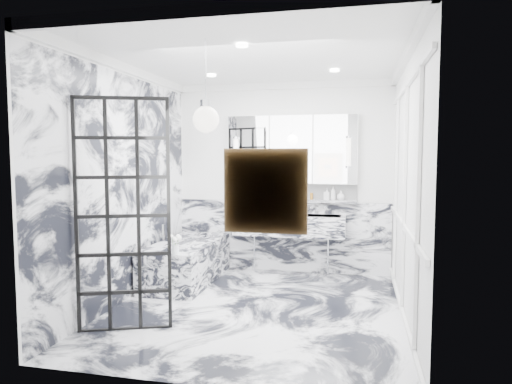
% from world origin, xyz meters
% --- Properties ---
extents(floor, '(3.60, 3.60, 0.00)m').
position_xyz_m(floor, '(0.00, 0.00, 0.00)').
color(floor, white).
rests_on(floor, ground).
extents(ceiling, '(3.60, 3.60, 0.00)m').
position_xyz_m(ceiling, '(0.00, 0.00, 2.80)').
color(ceiling, white).
rests_on(ceiling, wall_back).
extents(wall_back, '(3.60, 0.00, 3.60)m').
position_xyz_m(wall_back, '(0.00, 1.80, 1.40)').
color(wall_back, white).
rests_on(wall_back, floor).
extents(wall_front, '(3.60, 0.00, 3.60)m').
position_xyz_m(wall_front, '(0.00, -1.80, 1.40)').
color(wall_front, white).
rests_on(wall_front, floor).
extents(wall_left, '(0.00, 3.60, 3.60)m').
position_xyz_m(wall_left, '(-1.60, 0.00, 1.40)').
color(wall_left, white).
rests_on(wall_left, floor).
extents(wall_right, '(0.00, 3.60, 3.60)m').
position_xyz_m(wall_right, '(1.60, 0.00, 1.40)').
color(wall_right, white).
rests_on(wall_right, floor).
extents(marble_clad_back, '(3.18, 0.05, 1.05)m').
position_xyz_m(marble_clad_back, '(0.00, 1.78, 0.53)').
color(marble_clad_back, white).
rests_on(marble_clad_back, floor).
extents(marble_clad_left, '(0.02, 3.56, 2.68)m').
position_xyz_m(marble_clad_left, '(-1.59, 0.00, 1.34)').
color(marble_clad_left, white).
rests_on(marble_clad_left, floor).
extents(panel_molding, '(0.03, 3.40, 2.30)m').
position_xyz_m(panel_molding, '(1.58, 0.00, 1.30)').
color(panel_molding, white).
rests_on(panel_molding, floor).
extents(soap_bottle_a, '(0.08, 0.08, 0.20)m').
position_xyz_m(soap_bottle_a, '(0.76, 1.71, 1.19)').
color(soap_bottle_a, '#8C5919').
rests_on(soap_bottle_a, ledge).
extents(soap_bottle_b, '(0.10, 0.10, 0.17)m').
position_xyz_m(soap_bottle_b, '(0.67, 1.71, 1.18)').
color(soap_bottle_b, '#4C4C51').
rests_on(soap_bottle_b, ledge).
extents(soap_bottle_c, '(0.14, 0.14, 0.14)m').
position_xyz_m(soap_bottle_c, '(0.87, 1.71, 1.16)').
color(soap_bottle_c, silver).
rests_on(soap_bottle_c, ledge).
extents(face_pot, '(0.15, 0.15, 0.15)m').
position_xyz_m(face_pot, '(-0.04, 1.71, 1.17)').
color(face_pot, white).
rests_on(face_pot, ledge).
extents(amber_bottle, '(0.04, 0.04, 0.10)m').
position_xyz_m(amber_bottle, '(0.45, 1.71, 1.14)').
color(amber_bottle, '#8C5919').
rests_on(amber_bottle, ledge).
extents(flower_vase, '(0.09, 0.09, 0.12)m').
position_xyz_m(flower_vase, '(-1.01, 0.11, 0.61)').
color(flower_vase, silver).
rests_on(flower_vase, bathtub).
extents(crittall_door, '(0.84, 0.35, 2.28)m').
position_xyz_m(crittall_door, '(-1.13, -0.89, 1.14)').
color(crittall_door, black).
rests_on(crittall_door, floor).
extents(artwork, '(0.50, 0.05, 0.50)m').
position_xyz_m(artwork, '(0.47, -1.76, 1.48)').
color(artwork, '#C45914').
rests_on(artwork, wall_front).
extents(pendant_light, '(0.23, 0.23, 0.23)m').
position_xyz_m(pendant_light, '(-0.21, -1.06, 2.05)').
color(pendant_light, white).
rests_on(pendant_light, ceiling).
extents(trough_sink, '(1.60, 0.45, 0.30)m').
position_xyz_m(trough_sink, '(0.15, 1.55, 0.73)').
color(trough_sink, silver).
rests_on(trough_sink, wall_back).
extents(ledge, '(1.90, 0.14, 0.04)m').
position_xyz_m(ledge, '(0.15, 1.72, 1.07)').
color(ledge, silver).
rests_on(ledge, wall_back).
extents(subway_tile, '(1.90, 0.03, 0.23)m').
position_xyz_m(subway_tile, '(0.15, 1.78, 1.21)').
color(subway_tile, white).
rests_on(subway_tile, wall_back).
extents(mirror_cabinet, '(1.90, 0.16, 1.00)m').
position_xyz_m(mirror_cabinet, '(0.15, 1.73, 1.82)').
color(mirror_cabinet, white).
rests_on(mirror_cabinet, wall_back).
extents(sconce_left, '(0.07, 0.07, 0.40)m').
position_xyz_m(sconce_left, '(-0.67, 1.63, 1.78)').
color(sconce_left, white).
rests_on(sconce_left, mirror_cabinet).
extents(sconce_right, '(0.07, 0.07, 0.40)m').
position_xyz_m(sconce_right, '(0.97, 1.63, 1.78)').
color(sconce_right, white).
rests_on(sconce_right, mirror_cabinet).
extents(bathtub, '(0.75, 1.65, 0.55)m').
position_xyz_m(bathtub, '(-1.18, 0.90, 0.28)').
color(bathtub, silver).
rests_on(bathtub, floor).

